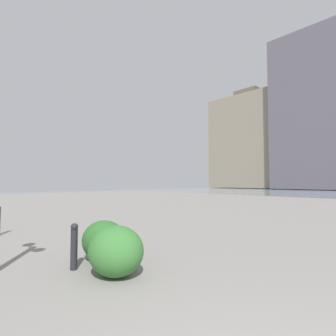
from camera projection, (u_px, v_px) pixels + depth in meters
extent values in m
cube|color=#5B5660|center=(315.00, 114.00, 58.58)|extent=(14.56, 14.20, 32.66)
cube|color=#403C43|center=(313.00, 36.00, 59.47)|extent=(5.24, 5.11, 2.40)
cube|color=gray|center=(249.00, 143.00, 69.95)|extent=(17.61, 11.32, 23.21)
cube|color=#62594A|center=(248.00, 95.00, 70.60)|extent=(6.34, 4.08, 2.40)
cylinder|color=#232328|center=(74.00, 249.00, 4.72)|extent=(0.12, 0.12, 0.71)
sphere|color=#232328|center=(74.00, 227.00, 4.74)|extent=(0.13, 0.13, 0.13)
ellipsoid|color=#2D6628|center=(104.00, 240.00, 5.29)|extent=(0.91, 0.82, 0.78)
ellipsoid|color=#387533|center=(116.00, 251.00, 4.39)|extent=(0.97, 0.87, 0.82)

